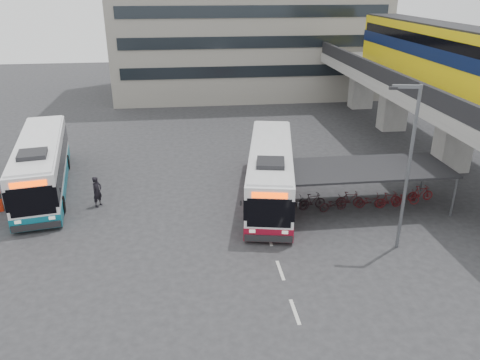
{
  "coord_description": "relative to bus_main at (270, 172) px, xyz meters",
  "views": [
    {
      "loc": [
        -1.6,
        -21.07,
        12.48
      ],
      "look_at": [
        1.36,
        3.27,
        2.0
      ],
      "focal_mm": 35.0,
      "sensor_mm": 36.0,
      "label": 1
    }
  ],
  "objects": [
    {
      "name": "road_markings",
      "position": [
        -0.97,
        -8.11,
        -1.62
      ],
      "size": [
        0.15,
        7.6,
        0.01
      ],
      "color": "beige",
      "rests_on": "ground"
    },
    {
      "name": "bike_shelter",
      "position": [
        5.0,
        -2.11,
        -0.33
      ],
      "size": [
        10.0,
        4.0,
        2.54
      ],
      "color": "#595B60",
      "rests_on": "ground"
    },
    {
      "name": "ground",
      "position": [
        -3.47,
        -5.11,
        -1.63
      ],
      "size": [
        120.0,
        120.0,
        0.0
      ],
      "primitive_type": "plane",
      "color": "#28282B",
      "rests_on": "ground"
    },
    {
      "name": "lamp_post",
      "position": [
        5.23,
        -6.72,
        3.09
      ],
      "size": [
        1.45,
        0.43,
        8.27
      ],
      "rotation": [
        0.0,
        0.0,
        -0.19
      ],
      "color": "#595B60",
      "rests_on": "ground"
    },
    {
      "name": "bus_main",
      "position": [
        0.0,
        0.0,
        0.0
      ],
      "size": [
        4.79,
        12.11,
        3.5
      ],
      "rotation": [
        0.0,
        0.0,
        -0.19
      ],
      "color": "white",
      "rests_on": "ground"
    },
    {
      "name": "bus_teal",
      "position": [
        -14.24,
        2.86,
        0.03
      ],
      "size": [
        4.63,
        12.36,
        3.58
      ],
      "rotation": [
        0.0,
        0.0,
        0.17
      ],
      "color": "white",
      "rests_on": "ground"
    },
    {
      "name": "viaduct",
      "position": [
        13.53,
        7.38,
        4.61
      ],
      "size": [
        8.0,
        32.0,
        9.68
      ],
      "color": "gray",
      "rests_on": "ground"
    },
    {
      "name": "sign_totem_north",
      "position": [
        -15.19,
        1.94,
        -0.28
      ],
      "size": [
        0.57,
        0.21,
        2.61
      ],
      "rotation": [
        0.0,
        0.0,
        0.08
      ],
      "color": "#A61F0A",
      "rests_on": "ground"
    },
    {
      "name": "pedestrian",
      "position": [
        -10.45,
        -0.09,
        -0.69
      ],
      "size": [
        0.75,
        0.82,
        1.88
      ],
      "primitive_type": "imported",
      "rotation": [
        0.0,
        0.0,
        1.0
      ],
      "color": "black",
      "rests_on": "ground"
    }
  ]
}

